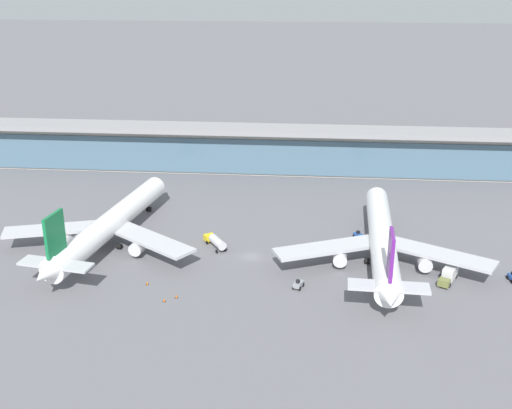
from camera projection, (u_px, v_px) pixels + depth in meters
ground_plane at (251, 257)px, 146.98m from camera, size 1200.00×1200.00×0.00m
airliner_left_stand at (109, 225)px, 151.19m from camera, size 48.14×63.28×16.90m
airliner_centre_stand at (382, 240)px, 142.80m from camera, size 48.79×63.47×16.90m
service_truck_near_nose_blue at (359, 236)px, 156.09m from camera, size 2.88×3.33×2.05m
service_truck_under_wing_grey at (298, 284)px, 132.71m from camera, size 2.60×3.28×2.05m
service_truck_mid_apron_olive at (449, 274)px, 135.13m from camera, size 5.41×7.54×3.10m
service_truck_by_tail_yellow at (216, 241)px, 151.03m from camera, size 6.55×8.45×2.95m
terminal_building at (269, 149)px, 202.50m from camera, size 189.35×12.80×15.20m
safety_cone_alpha at (176, 296)px, 129.03m from camera, size 0.62×0.62×0.70m
safety_cone_bravo at (147, 283)px, 134.31m from camera, size 0.62×0.62×0.70m
safety_cone_charlie at (164, 300)px, 127.64m from camera, size 0.62×0.62×0.70m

